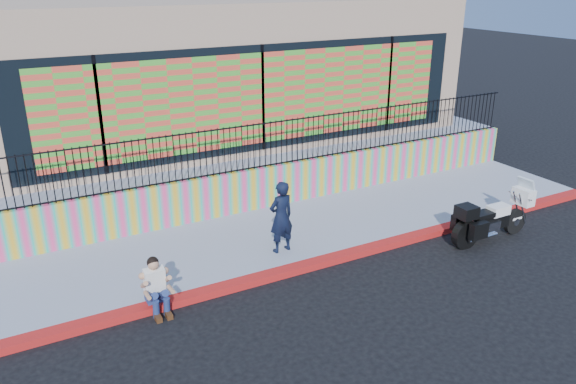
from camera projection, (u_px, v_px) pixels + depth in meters
ground at (346, 258)px, 12.54m from camera, size 90.00×90.00×0.00m
red_curb at (346, 255)px, 12.51m from camera, size 16.00×0.30×0.15m
sidewalk at (309, 228)px, 13.86m from camera, size 16.00×3.00×0.15m
mural_wall at (278, 184)px, 14.94m from camera, size 16.00×0.20×1.10m
metal_fence at (278, 143)px, 14.53m from camera, size 15.80×0.04×1.20m
elevated_platform at (209, 141)px, 19.15m from camera, size 16.00×10.00×1.25m
storefront_building at (208, 63)px, 18.02m from camera, size 14.00×8.06×4.00m
police_motorcycle at (491, 218)px, 13.16m from camera, size 2.26×0.75×1.41m
police_officer at (281, 217)px, 12.27m from camera, size 0.64×0.47×1.64m
seated_man at (157, 291)px, 10.39m from camera, size 0.54×0.71×1.06m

